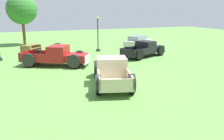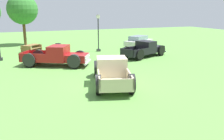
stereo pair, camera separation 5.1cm
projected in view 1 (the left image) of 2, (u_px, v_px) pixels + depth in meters
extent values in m
plane|color=#5B9342|center=(109.00, 84.00, 14.17)|extent=(80.00, 80.00, 0.00)
cube|color=#C6B793|center=(109.00, 66.00, 15.68)|extent=(1.99, 1.98, 0.58)
cube|color=silver|center=(108.00, 64.00, 16.47)|extent=(1.40, 0.48, 0.49)
sphere|color=silver|center=(99.00, 64.00, 16.38)|extent=(0.21, 0.21, 0.21)
sphere|color=silver|center=(118.00, 63.00, 16.50)|extent=(0.21, 0.21, 0.21)
cube|color=#C6B793|center=(112.00, 67.00, 14.19)|extent=(2.08, 1.82, 1.21)
cube|color=#8C9EA8|center=(111.00, 61.00, 14.74)|extent=(1.47, 0.48, 0.53)
cube|color=#C6B793|center=(115.00, 85.00, 12.60)|extent=(2.33, 2.63, 0.11)
cube|color=#C6B793|center=(99.00, 79.00, 12.43)|extent=(0.73, 2.14, 0.58)
cube|color=#C6B793|center=(130.00, 78.00, 12.59)|extent=(0.73, 2.14, 0.58)
cube|color=#C6B793|center=(117.00, 85.00, 11.49)|extent=(1.71, 0.59, 0.58)
cylinder|color=black|center=(96.00, 71.00, 15.67)|extent=(0.46, 0.83, 0.80)
cylinder|color=#B7B7BC|center=(96.00, 71.00, 15.67)|extent=(0.34, 0.38, 0.32)
cylinder|color=black|center=(96.00, 68.00, 15.62)|extent=(0.58, 1.05, 1.01)
cylinder|color=black|center=(122.00, 70.00, 15.84)|extent=(0.46, 0.83, 0.80)
cylinder|color=#B7B7BC|center=(123.00, 70.00, 15.84)|extent=(0.34, 0.38, 0.32)
cylinder|color=black|center=(122.00, 67.00, 15.79)|extent=(0.58, 1.05, 1.01)
cylinder|color=black|center=(98.00, 88.00, 12.27)|extent=(0.46, 0.83, 0.80)
cylinder|color=#B7B7BC|center=(98.00, 88.00, 12.27)|extent=(0.34, 0.38, 0.32)
cylinder|color=black|center=(98.00, 84.00, 12.22)|extent=(0.58, 1.05, 1.01)
cylinder|color=black|center=(132.00, 87.00, 12.44)|extent=(0.46, 0.83, 0.80)
cylinder|color=#B7B7BC|center=(132.00, 87.00, 12.44)|extent=(0.34, 0.38, 0.32)
cylinder|color=black|center=(132.00, 83.00, 12.39)|extent=(0.58, 1.05, 1.01)
cube|color=silver|center=(108.00, 68.00, 16.59)|extent=(1.87, 0.66, 0.13)
cube|color=maroon|center=(77.00, 58.00, 18.56)|extent=(2.18, 2.19, 0.59)
cube|color=silver|center=(87.00, 58.00, 18.46)|extent=(0.77, 1.30, 0.49)
sphere|color=silver|center=(88.00, 56.00, 19.08)|extent=(0.21, 0.21, 0.21)
sphere|color=silver|center=(85.00, 59.00, 17.84)|extent=(0.21, 0.21, 0.21)
cube|color=maroon|center=(58.00, 53.00, 18.64)|extent=(2.08, 2.23, 1.23)
cube|color=#8C9EA8|center=(66.00, 50.00, 18.50)|extent=(0.79, 1.37, 0.54)
cube|color=maroon|center=(37.00, 60.00, 18.98)|extent=(2.82, 2.65, 0.11)
cube|color=maroon|center=(41.00, 54.00, 19.72)|extent=(2.00, 1.16, 0.59)
cube|color=maroon|center=(32.00, 58.00, 18.08)|extent=(2.00, 1.16, 0.59)
cube|color=maroon|center=(24.00, 55.00, 19.02)|extent=(0.94, 1.60, 0.59)
cylinder|color=black|center=(80.00, 59.00, 19.49)|extent=(0.82, 0.60, 0.81)
cylinder|color=#B7B7BC|center=(80.00, 59.00, 19.50)|extent=(0.41, 0.38, 0.32)
cylinder|color=black|center=(80.00, 57.00, 19.44)|extent=(1.04, 0.76, 1.02)
cylinder|color=black|center=(74.00, 64.00, 17.77)|extent=(0.82, 0.60, 0.81)
cylinder|color=#B7B7BC|center=(74.00, 64.00, 17.76)|extent=(0.41, 0.38, 0.32)
cylinder|color=black|center=(74.00, 61.00, 17.72)|extent=(1.04, 0.76, 1.02)
cylinder|color=black|center=(39.00, 58.00, 19.89)|extent=(0.82, 0.60, 0.81)
cylinder|color=#B7B7BC|center=(39.00, 58.00, 19.90)|extent=(0.41, 0.38, 0.32)
cylinder|color=black|center=(39.00, 56.00, 19.84)|extent=(1.04, 0.76, 1.02)
cylinder|color=black|center=(29.00, 63.00, 18.17)|extent=(0.82, 0.60, 0.81)
cylinder|color=#B7B7BC|center=(29.00, 63.00, 18.16)|extent=(0.41, 0.38, 0.32)
cylinder|color=black|center=(29.00, 60.00, 18.12)|extent=(1.04, 0.76, 1.02)
cube|color=silver|center=(88.00, 62.00, 18.54)|extent=(1.04, 1.75, 0.13)
cube|color=black|center=(154.00, 48.00, 23.49)|extent=(1.92, 1.94, 0.54)
cube|color=silver|center=(158.00, 47.00, 24.00)|extent=(0.55, 1.28, 0.46)
sphere|color=silver|center=(154.00, 47.00, 24.40)|extent=(0.20, 0.20, 0.20)
sphere|color=silver|center=(163.00, 48.00, 23.56)|extent=(0.20, 0.20, 0.20)
cube|color=black|center=(146.00, 47.00, 22.49)|extent=(1.80, 2.00, 1.13)
cube|color=#8C9EA8|center=(149.00, 44.00, 22.83)|extent=(0.56, 1.34, 0.50)
cube|color=black|center=(134.00, 54.00, 21.49)|extent=(2.53, 2.29, 0.10)
cube|color=black|center=(128.00, 50.00, 21.95)|extent=(1.95, 0.83, 0.54)
cube|color=black|center=(141.00, 52.00, 20.86)|extent=(1.95, 0.83, 0.54)
cube|color=black|center=(127.00, 52.00, 20.74)|extent=(0.68, 1.56, 0.54)
cylinder|color=black|center=(147.00, 50.00, 24.13)|extent=(0.78, 0.48, 0.75)
cylinder|color=#B7B7BC|center=(147.00, 50.00, 24.14)|extent=(0.37, 0.33, 0.30)
cylinder|color=black|center=(147.00, 48.00, 24.09)|extent=(0.98, 0.60, 0.95)
cylinder|color=black|center=(161.00, 52.00, 22.98)|extent=(0.78, 0.48, 0.75)
cylinder|color=#B7B7BC|center=(161.00, 52.00, 22.97)|extent=(0.37, 0.33, 0.30)
cylinder|color=black|center=(161.00, 50.00, 22.93)|extent=(0.98, 0.60, 0.95)
cylinder|color=black|center=(126.00, 54.00, 21.91)|extent=(0.78, 0.48, 0.75)
cylinder|color=#B7B7BC|center=(125.00, 54.00, 21.92)|extent=(0.37, 0.33, 0.30)
cylinder|color=black|center=(126.00, 52.00, 21.86)|extent=(0.98, 0.60, 0.95)
cylinder|color=black|center=(139.00, 56.00, 20.76)|extent=(0.78, 0.48, 0.75)
cylinder|color=#B7B7BC|center=(139.00, 56.00, 20.75)|extent=(0.37, 0.33, 0.30)
cylinder|color=black|center=(139.00, 54.00, 20.71)|extent=(0.98, 0.60, 0.95)
cube|color=silver|center=(158.00, 50.00, 24.10)|extent=(0.75, 1.71, 0.12)
cube|color=silver|center=(138.00, 42.00, 28.34)|extent=(4.43, 3.62, 0.57)
cube|color=#7F939E|center=(138.00, 38.00, 28.09)|extent=(2.73, 2.43, 0.52)
cylinder|color=black|center=(139.00, 43.00, 29.94)|extent=(0.61, 0.48, 0.60)
cylinder|color=black|center=(149.00, 44.00, 29.08)|extent=(0.61, 0.48, 0.60)
cylinder|color=black|center=(127.00, 45.00, 27.73)|extent=(0.61, 0.48, 0.60)
cylinder|color=black|center=(138.00, 47.00, 26.87)|extent=(0.61, 0.48, 0.60)
cube|color=#2D2D33|center=(0.00, 59.00, 20.84)|extent=(0.36, 0.36, 0.25)
cube|color=#2D2D33|center=(98.00, 50.00, 25.55)|extent=(0.36, 0.36, 0.25)
cylinder|color=#2D2D33|center=(98.00, 34.00, 25.12)|extent=(0.12, 0.12, 3.29)
cube|color=#F2EACC|center=(98.00, 16.00, 24.67)|extent=(0.28, 0.28, 0.36)
cone|color=#2D2D33|center=(98.00, 15.00, 24.62)|extent=(0.32, 0.32, 0.14)
cube|color=olive|center=(31.00, 45.00, 25.01)|extent=(1.87, 1.80, 0.06)
cube|color=olive|center=(27.00, 47.00, 25.33)|extent=(1.52, 1.42, 0.05)
cube|color=olive|center=(35.00, 48.00, 24.83)|extent=(1.52, 1.42, 0.05)
cube|color=olive|center=(36.00, 47.00, 25.80)|extent=(1.00, 1.09, 0.75)
cube|color=olive|center=(25.00, 50.00, 24.40)|extent=(1.00, 1.09, 0.75)
cylinder|color=#2D6B2D|center=(58.00, 48.00, 24.92)|extent=(0.56, 0.56, 0.85)
cylinder|color=black|center=(58.00, 44.00, 24.81)|extent=(0.59, 0.59, 0.10)
cylinder|color=brown|center=(24.00, 33.00, 30.02)|extent=(0.36, 0.36, 3.07)
sphere|color=#33752D|center=(22.00, 9.00, 29.29)|extent=(3.77, 3.77, 3.77)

